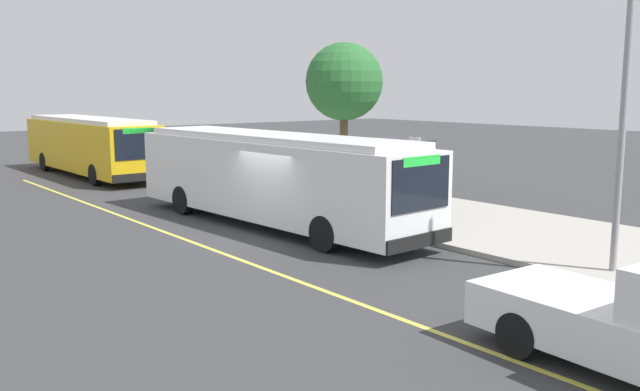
{
  "coord_description": "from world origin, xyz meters",
  "views": [
    {
      "loc": [
        16.2,
        -11.05,
        4.32
      ],
      "look_at": [
        0.78,
        1.23,
        1.22
      ],
      "focal_mm": 37.71,
      "sensor_mm": 36.0,
      "label": 1
    }
  ],
  "objects": [
    {
      "name": "sidewalk_curb",
      "position": [
        0.0,
        6.0,
        0.07
      ],
      "size": [
        44.0,
        6.4,
        0.15
      ],
      "primitive_type": "cube",
      "color": "#A8A399",
      "rests_on": "ground_plane"
    },
    {
      "name": "lane_stripe_center",
      "position": [
        0.0,
        -2.2,
        0.0
      ],
      "size": [
        36.0,
        0.14,
        0.01
      ],
      "primitive_type": "cube",
      "color": "#E0D64C",
      "rests_on": "ground_plane"
    },
    {
      "name": "transit_bus_second",
      "position": [
        -17.64,
        0.97,
        1.62
      ],
      "size": [
        12.02,
        2.68,
        2.95
      ],
      "color": "gold",
      "rests_on": "ground_plane"
    },
    {
      "name": "pedestrian_commuter",
      "position": [
        -1.97,
        4.58,
        1.12
      ],
      "size": [
        0.24,
        0.4,
        1.69
      ],
      "color": "#282D47",
      "rests_on": "sidewalk_curb"
    },
    {
      "name": "utility_pole",
      "position": [
        8.56,
        3.77,
        3.35
      ],
      "size": [
        0.16,
        0.16,
        6.4
      ],
      "primitive_type": "cylinder",
      "color": "gray",
      "rests_on": "sidewalk_curb"
    },
    {
      "name": "bus_shelter",
      "position": [
        -1.0,
        5.84,
        1.92
      ],
      "size": [
        2.9,
        1.6,
        2.48
      ],
      "color": "#333338",
      "rests_on": "sidewalk_curb"
    },
    {
      "name": "ground_plane",
      "position": [
        0.0,
        0.0,
        0.0
      ],
      "size": [
        120.0,
        120.0,
        0.0
      ],
      "primitive_type": "plane",
      "color": "#38383A"
    },
    {
      "name": "waiting_bench",
      "position": [
        -0.82,
        5.69,
        0.63
      ],
      "size": [
        1.6,
        0.48,
        0.95
      ],
      "color": "brown",
      "rests_on": "sidewalk_curb"
    },
    {
      "name": "street_tree_near_shelter",
      "position": [
        -5.98,
        7.94,
        4.64
      ],
      "size": [
        3.33,
        3.33,
        6.19
      ],
      "color": "brown",
      "rests_on": "sidewalk_curb"
    },
    {
      "name": "transit_bus_main",
      "position": [
        -1.36,
        1.01,
        1.62
      ],
      "size": [
        12.42,
        3.19,
        2.95
      ],
      "color": "white",
      "rests_on": "ground_plane"
    },
    {
      "name": "route_sign_post",
      "position": [
        2.21,
        3.73,
        1.96
      ],
      "size": [
        0.44,
        0.08,
        2.8
      ],
      "color": "#333338",
      "rests_on": "sidewalk_curb"
    }
  ]
}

